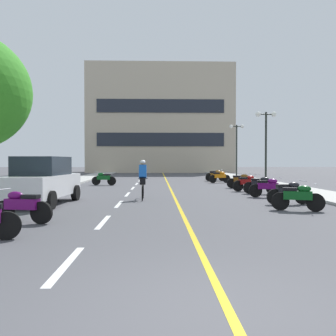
{
  "coord_description": "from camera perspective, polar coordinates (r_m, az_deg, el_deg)",
  "views": [
    {
      "loc": [
        -0.54,
        -3.78,
        1.67
      ],
      "look_at": [
        0.21,
        20.73,
        1.17
      ],
      "focal_mm": 38.44,
      "sensor_mm": 36.0,
      "label": 1
    }
  ],
  "objects": [
    {
      "name": "ground_plane",
      "position": [
        24.84,
        -0.51,
        -2.68
      ],
      "size": [
        140.0,
        140.0,
        0.0
      ],
      "primitive_type": "plane",
      "color": "#47474C"
    },
    {
      "name": "curb_left",
      "position": [
        28.61,
        -15.22,
        -2.09
      ],
      "size": [
        2.4,
        72.0,
        0.12
      ],
      "primitive_type": "cube",
      "color": "#A8A8A3",
      "rests_on": "ground"
    },
    {
      "name": "curb_right",
      "position": [
        28.88,
        13.8,
        -2.05
      ],
      "size": [
        2.4,
        72.0,
        0.12
      ],
      "primitive_type": "cube",
      "color": "#A8A8A3",
      "rests_on": "ground"
    },
    {
      "name": "lane_dash_0",
      "position": [
        6.19,
        -15.82,
        -14.46
      ],
      "size": [
        0.14,
        2.2,
        0.01
      ],
      "primitive_type": "cube",
      "color": "silver",
      "rests_on": "ground"
    },
    {
      "name": "lane_dash_1",
      "position": [
        10.03,
        -10.2,
        -8.39
      ],
      "size": [
        0.14,
        2.2,
        0.01
      ],
      "primitive_type": "cube",
      "color": "silver",
      "rests_on": "ground"
    },
    {
      "name": "lane_dash_2",
      "position": [
        13.96,
        -7.78,
        -5.68
      ],
      "size": [
        0.14,
        2.2,
        0.01
      ],
      "primitive_type": "cube",
      "color": "silver",
      "rests_on": "ground"
    },
    {
      "name": "lane_dash_3",
      "position": [
        17.92,
        -6.44,
        -4.16
      ],
      "size": [
        0.14,
        2.2,
        0.01
      ],
      "primitive_type": "cube",
      "color": "silver",
      "rests_on": "ground"
    },
    {
      "name": "lane_dash_4",
      "position": [
        21.89,
        -5.58,
        -3.19
      ],
      "size": [
        0.14,
        2.2,
        0.01
      ],
      "primitive_type": "cube",
      "color": "silver",
      "rests_on": "ground"
    },
    {
      "name": "lane_dash_5",
      "position": [
        25.88,
        -4.99,
        -2.52
      ],
      "size": [
        0.14,
        2.2,
        0.01
      ],
      "primitive_type": "cube",
      "color": "silver",
      "rests_on": "ground"
    },
    {
      "name": "lane_dash_6",
      "position": [
        29.86,
        -4.56,
        -2.03
      ],
      "size": [
        0.14,
        2.2,
        0.01
      ],
      "primitive_type": "cube",
      "color": "silver",
      "rests_on": "ground"
    },
    {
      "name": "lane_dash_7",
      "position": [
        33.85,
        -4.23,
        -1.65
      ],
      "size": [
        0.14,
        2.2,
        0.01
      ],
      "primitive_type": "cube",
      "color": "silver",
      "rests_on": "ground"
    },
    {
      "name": "lane_dash_8",
      "position": [
        37.85,
        -3.97,
        -1.35
      ],
      "size": [
        0.14,
        2.2,
        0.01
      ],
      "primitive_type": "cube",
      "color": "silver",
      "rests_on": "ground"
    },
    {
      "name": "lane_dash_9",
      "position": [
        41.84,
        -3.76,
        -1.11
      ],
      "size": [
        0.14,
        2.2,
        0.01
      ],
      "primitive_type": "cube",
      "color": "silver",
      "rests_on": "ground"
    },
    {
      "name": "lane_dash_10",
      "position": [
        45.83,
        -3.59,
        -0.91
      ],
      "size": [
        0.14,
        2.2,
        0.01
      ],
      "primitive_type": "cube",
      "color": "silver",
      "rests_on": "ground"
    },
    {
      "name": "lane_dash_11",
      "position": [
        49.83,
        -3.44,
        -0.75
      ],
      "size": [
        0.14,
        2.2,
        0.01
      ],
      "primitive_type": "cube",
      "color": "silver",
      "rests_on": "ground"
    },
    {
      "name": "centre_line_yellow",
      "position": [
        27.84,
        -0.13,
        -2.26
      ],
      "size": [
        0.12,
        66.0,
        0.01
      ],
      "primitive_type": "cube",
      "color": "gold",
      "rests_on": "ground"
    },
    {
      "name": "office_building",
      "position": [
        52.98,
        -1.22,
        7.56
      ],
      "size": [
        20.53,
        7.86,
        15.14
      ],
      "color": "#BCAD93",
      "rests_on": "ground"
    },
    {
      "name": "street_lamp_mid",
      "position": [
        25.98,
        15.27,
        5.74
      ],
      "size": [
        1.46,
        0.36,
        4.95
      ],
      "color": "black",
      "rests_on": "curb_right"
    },
    {
      "name": "street_lamp_far",
      "position": [
        36.21,
        10.83,
        4.62
      ],
      "size": [
        1.46,
        0.36,
        5.11
      ],
      "color": "black",
      "rests_on": "curb_right"
    },
    {
      "name": "parked_car_near",
      "position": [
        14.53,
        -19.28,
        -1.86
      ],
      "size": [
        2.18,
        4.32,
        1.82
      ],
      "color": "black",
      "rests_on": "ground"
    },
    {
      "name": "motorcycle_1",
      "position": [
        10.32,
        -22.17,
        -5.56
      ],
      "size": [
        1.68,
        0.65,
        0.92
      ],
      "color": "black",
      "rests_on": "ground"
    },
    {
      "name": "motorcycle_2",
      "position": [
        12.66,
        19.92,
        -4.31
      ],
      "size": [
        1.64,
        0.8,
        0.92
      ],
      "color": "black",
      "rests_on": "ground"
    },
    {
      "name": "motorcycle_3",
      "position": [
        14.38,
        18.64,
        -3.65
      ],
      "size": [
        1.7,
        0.6,
        0.92
      ],
      "color": "black",
      "rests_on": "ground"
    },
    {
      "name": "motorcycle_4",
      "position": [
        16.89,
        15.59,
        -2.93
      ],
      "size": [
        1.69,
        0.6,
        0.92
      ],
      "color": "black",
      "rests_on": "ground"
    },
    {
      "name": "motorcycle_5",
      "position": [
        18.51,
        14.5,
        -2.57
      ],
      "size": [
        1.66,
        0.73,
        0.92
      ],
      "color": "black",
      "rests_on": "ground"
    },
    {
      "name": "motorcycle_6",
      "position": [
        20.04,
        12.46,
        -2.27
      ],
      "size": [
        1.67,
        0.69,
        0.92
      ],
      "color": "black",
      "rests_on": "ground"
    },
    {
      "name": "motorcycle_7",
      "position": [
        22.16,
        11.51,
        -1.94
      ],
      "size": [
        1.7,
        0.6,
        0.92
      ],
      "color": "black",
      "rests_on": "ground"
    },
    {
      "name": "motorcycle_8",
      "position": [
        24.72,
        -10.16,
        -1.62
      ],
      "size": [
        1.69,
        0.63,
        0.92
      ],
      "color": "black",
      "rests_on": "ground"
    },
    {
      "name": "motorcycle_9",
      "position": [
        27.26,
        8.21,
        -1.35
      ],
      "size": [
        1.67,
        0.69,
        0.92
      ],
      "color": "black",
      "rests_on": "ground"
    },
    {
      "name": "motorcycle_10",
      "position": [
        29.42,
        7.59,
        -1.17
      ],
      "size": [
        1.7,
        0.6,
        0.92
      ],
      "color": "black",
      "rests_on": "ground"
    },
    {
      "name": "motorcycle_11",
      "position": [
        31.31,
        7.56,
        -1.03
      ],
      "size": [
        1.63,
        0.81,
        0.92
      ],
      "color": "black",
      "rests_on": "ground"
    },
    {
      "name": "cyclist_rider",
      "position": [
        15.45,
        -4.02,
        -1.72
      ],
      "size": [
        0.42,
        1.77,
        1.71
      ],
      "color": "black",
      "rests_on": "ground"
    }
  ]
}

